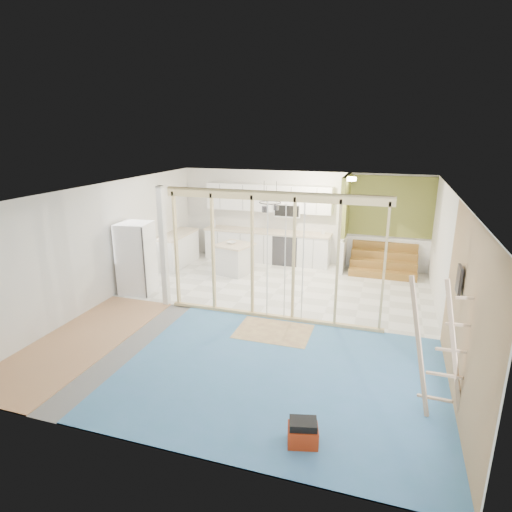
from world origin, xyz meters
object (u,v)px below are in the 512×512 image
(island, at_px, (235,259))
(ladder, at_px, (441,350))
(toolbox, at_px, (303,433))
(fridge, at_px, (137,258))

(island, relative_size, ladder, 0.54)
(toolbox, bearing_deg, fridge, 126.82)
(fridge, distance_m, ladder, 6.85)
(island, bearing_deg, toolbox, -47.48)
(fridge, relative_size, toolbox, 3.98)
(toolbox, height_order, ladder, ladder)
(toolbox, xyz_separation_m, ladder, (1.55, 1.09, 0.81))
(fridge, height_order, ladder, ladder)
(fridge, xyz_separation_m, ladder, (6.27, -2.76, 0.14))
(ladder, bearing_deg, fridge, 178.25)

